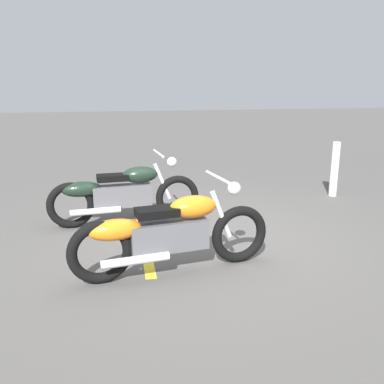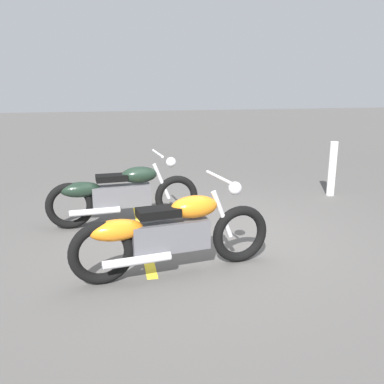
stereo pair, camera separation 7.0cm
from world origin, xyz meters
TOP-DOWN VIEW (x-y plane):
  - ground_plane at (0.00, 0.00)m, footprint 60.00×60.00m
  - motorcycle_bright_foreground at (-0.62, -0.90)m, footprint 2.23×0.63m
  - motorcycle_dark_foreground at (-0.98, 0.89)m, footprint 2.23×0.62m
  - bollard_post at (2.93, 1.55)m, footprint 0.14×0.14m
  - parking_stripe_near at (-0.74, 0.58)m, footprint 0.31×3.20m

SIDE VIEW (x-z plane):
  - ground_plane at x=0.00m, z-range 0.00..0.00m
  - parking_stripe_near at x=-0.74m, z-range 0.00..0.01m
  - motorcycle_bright_foreground at x=-0.62m, z-range -0.06..0.98m
  - motorcycle_dark_foreground at x=-0.98m, z-range -0.06..0.98m
  - bollard_post at x=2.93m, z-range 0.00..1.00m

